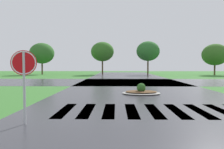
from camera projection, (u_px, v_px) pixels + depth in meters
The scene contains 6 objects.
asphalt_roadway at pixel (142, 95), 12.69m from camera, with size 10.86×80.00×0.01m, color #35353A.
asphalt_cross_road at pixel (130, 82), 22.88m from camera, with size 90.00×9.77×0.01m, color #35353A.
crosswalk_stripes at pixel (154, 111), 8.48m from camera, with size 7.65×2.83×0.01m.
stop_sign at pixel (24, 70), 6.45m from camera, with size 0.74×0.24×2.29m.
median_island at pixel (141, 92), 13.39m from camera, with size 2.42×1.79×0.68m.
background_treeline at pixel (108, 53), 40.06m from camera, with size 47.25×6.25×6.35m.
Camera 1 is at (-1.50, -2.65, 1.84)m, focal length 33.88 mm.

